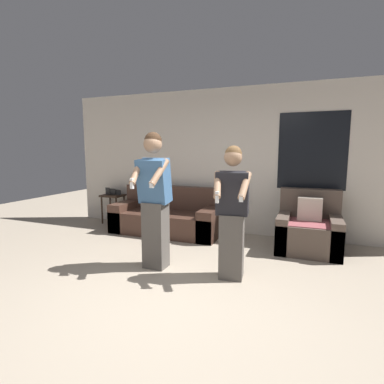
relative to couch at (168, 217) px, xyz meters
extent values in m
plane|color=tan|center=(1.17, -2.39, -0.29)|extent=(14.00, 14.00, 0.00)
cube|color=silver|center=(1.17, 0.47, 1.06)|extent=(6.93, 0.06, 2.70)
cube|color=black|center=(2.50, 0.43, 1.26)|extent=(1.10, 0.01, 1.30)
cube|color=#472D23|center=(0.00, -0.06, -0.09)|extent=(2.06, 0.89, 0.41)
cube|color=#472D23|center=(0.00, 0.28, 0.34)|extent=(2.06, 0.22, 0.45)
cube|color=#472D23|center=(-0.89, -0.06, -0.02)|extent=(0.28, 0.89, 0.55)
cube|color=#472D23|center=(0.89, -0.06, -0.02)|extent=(0.28, 0.89, 0.55)
cube|color=brown|center=(2.51, -0.17, -0.06)|extent=(0.94, 0.89, 0.46)
cube|color=brown|center=(2.51, 0.17, 0.41)|extent=(0.94, 0.20, 0.48)
cube|color=brown|center=(2.14, -0.17, -0.01)|extent=(0.18, 0.89, 0.56)
cube|color=brown|center=(2.89, -0.17, -0.01)|extent=(0.18, 0.89, 0.56)
cube|color=#994C51|center=(2.51, -0.22, 0.18)|extent=(0.79, 0.71, 0.01)
cube|color=beige|center=(2.51, -0.11, 0.37)|extent=(0.36, 0.14, 0.36)
cube|color=#332319|center=(-1.42, 0.23, 0.31)|extent=(0.45, 0.37, 0.04)
cylinder|color=#332319|center=(-1.61, 0.08, 0.00)|extent=(0.04, 0.04, 0.58)
cylinder|color=#332319|center=(-1.24, 0.08, 0.00)|extent=(0.04, 0.04, 0.58)
cylinder|color=#332319|center=(-1.61, 0.37, 0.00)|extent=(0.04, 0.04, 0.58)
cylinder|color=#332319|center=(-1.24, 0.37, 0.00)|extent=(0.04, 0.04, 0.58)
cube|color=black|center=(-1.53, 0.21, 0.39)|extent=(0.10, 0.02, 0.17)
cube|color=black|center=(-1.42, 0.23, 0.38)|extent=(0.13, 0.02, 0.15)
cube|color=black|center=(-1.31, 0.25, 0.37)|extent=(0.16, 0.02, 0.13)
cube|color=#56514C|center=(0.60, -1.62, 0.15)|extent=(0.30, 0.25, 0.89)
cube|color=#3D6693|center=(0.60, -1.64, 0.88)|extent=(0.40, 0.30, 0.59)
sphere|color=#A37A5B|center=(0.60, -1.65, 1.36)|extent=(0.23, 0.23, 0.23)
sphere|color=#3D2819|center=(0.60, -1.64, 1.40)|extent=(0.22, 0.22, 0.22)
cylinder|color=#A37A5B|center=(0.44, -1.78, 1.01)|extent=(0.13, 0.36, 0.33)
cube|color=white|center=(0.46, -1.93, 0.87)|extent=(0.04, 0.04, 0.13)
cylinder|color=#A37A5B|center=(0.76, -1.79, 1.01)|extent=(0.14, 0.36, 0.33)
cube|color=white|center=(0.74, -1.94, 0.87)|extent=(0.04, 0.04, 0.08)
cube|color=#56514C|center=(1.63, -1.58, 0.11)|extent=(0.31, 0.27, 0.80)
cube|color=black|center=(1.63, -1.58, 0.77)|extent=(0.41, 0.29, 0.53)
sphere|color=#A37A5B|center=(1.64, -1.59, 1.20)|extent=(0.21, 0.21, 0.21)
sphere|color=brown|center=(1.64, -1.58, 1.23)|extent=(0.20, 0.20, 0.20)
cylinder|color=#A37A5B|center=(1.50, -1.75, 0.89)|extent=(0.17, 0.36, 0.31)
cube|color=white|center=(1.54, -1.90, 0.76)|extent=(0.04, 0.04, 0.13)
cylinder|color=#A37A5B|center=(1.81, -1.72, 0.89)|extent=(0.10, 0.36, 0.31)
cube|color=white|center=(1.80, -1.87, 0.76)|extent=(0.05, 0.04, 0.08)
camera|label=1|loc=(2.48, -5.05, 1.29)|focal=28.00mm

